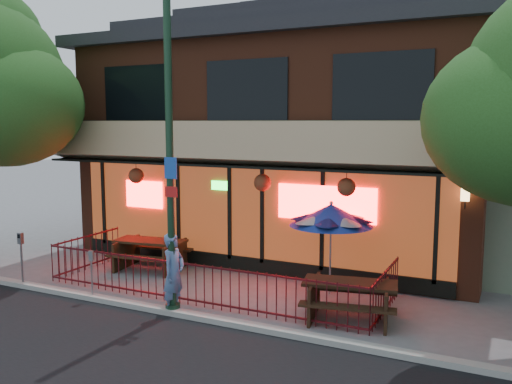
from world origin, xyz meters
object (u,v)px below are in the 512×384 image
picnic_table_left (150,250)px  pedestrian (174,273)px  picnic_table_right (350,295)px  parking_meter_far (21,250)px  street_light (170,170)px  patio_umbrella (331,215)px  parking_meter_near (91,267)px

picnic_table_left → pedestrian: pedestrian is taller
picnic_table_right → parking_meter_far: size_ratio=1.57×
street_light → patio_umbrella: street_light is taller
parking_meter_near → picnic_table_right: bearing=13.1°
picnic_table_right → patio_umbrella: patio_umbrella is taller
patio_umbrella → parking_meter_near: 5.78m
street_light → parking_meter_far: street_light is taller
street_light → pedestrian: (0.00, 0.05, -2.27)m
picnic_table_left → parking_meter_far: 3.38m
pedestrian → picnic_table_left: bearing=45.1°
picnic_table_left → street_light: bearing=-45.9°
picnic_table_right → parking_meter_near: bearing=-166.9°
street_light → picnic_table_right: (3.60, 1.27, -2.60)m
picnic_table_left → pedestrian: (2.59, -2.62, 0.32)m
street_light → picnic_table_left: size_ratio=3.21×
pedestrian → parking_meter_near: bearing=93.7°
picnic_table_left → picnic_table_right: size_ratio=1.00×
picnic_table_left → parking_meter_far: parking_meter_far is taller
pedestrian → parking_meter_near: 2.23m
parking_meter_near → parking_meter_far: size_ratio=0.84×
picnic_table_left → patio_umbrella: (5.27, 0.08, 1.39)m
picnic_table_right → patio_umbrella: 2.24m
picnic_table_right → patio_umbrella: bearing=121.8°
picnic_table_left → parking_meter_near: 2.79m
pedestrian → picnic_table_right: bearing=-70.8°
picnic_table_right → parking_meter_near: parking_meter_near is taller
picnic_table_left → picnic_table_right: picnic_table_left is taller
street_light → picnic_table_right: size_ratio=3.19×
street_light → parking_meter_near: bearing=-178.0°
pedestrian → parking_meter_near: (-2.22, -0.13, -0.09)m
picnic_table_right → parking_meter_far: bearing=-170.5°
street_light → patio_umbrella: size_ratio=3.06×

